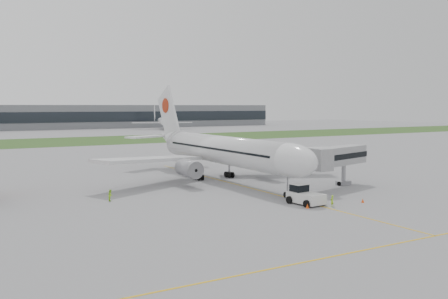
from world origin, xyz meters
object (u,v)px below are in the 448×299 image
pushback_tug (304,195)px  airliner (220,149)px  ground_crew_near (332,201)px  jet_bridge (335,157)px

pushback_tug → airliner: bearing=83.4°
ground_crew_near → pushback_tug: bearing=-74.6°
airliner → pushback_tug: 25.14m
airliner → ground_crew_near: bearing=-87.6°
jet_bridge → ground_crew_near: jet_bridge is taller
airliner → jet_bridge: 20.66m
airliner → pushback_tug: bearing=-92.0°
pushback_tug → jet_bridge: size_ratio=0.36×
pushback_tug → ground_crew_near: 3.93m
ground_crew_near → jet_bridge: bearing=-149.9°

